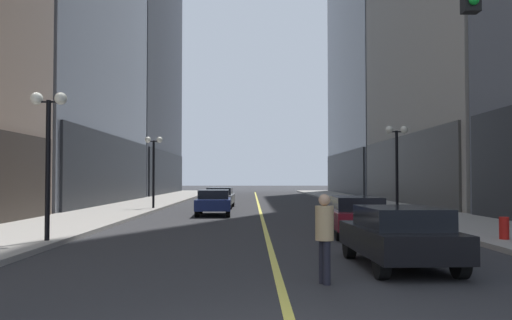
% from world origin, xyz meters
% --- Properties ---
extents(ground_plane, '(200.00, 200.00, 0.00)m').
position_xyz_m(ground_plane, '(0.00, 35.00, 0.00)').
color(ground_plane, '#2D2D30').
extents(sidewalk_left, '(4.50, 78.00, 0.15)m').
position_xyz_m(sidewalk_left, '(-8.25, 35.00, 0.07)').
color(sidewalk_left, '#9E9991').
rests_on(sidewalk_left, ground).
extents(sidewalk_right, '(4.50, 78.00, 0.15)m').
position_xyz_m(sidewalk_right, '(8.25, 35.00, 0.07)').
color(sidewalk_right, '#9E9991').
rests_on(sidewalk_right, ground).
extents(lane_centre_stripe, '(0.16, 70.00, 0.01)m').
position_xyz_m(lane_centre_stripe, '(0.00, 35.00, 0.00)').
color(lane_centre_stripe, '#E5D64C').
rests_on(lane_centre_stripe, ground).
extents(building_right_far, '(14.28, 26.00, 46.72)m').
position_xyz_m(building_right_far, '(17.54, 60.00, 23.29)').
color(building_right_far, slate).
rests_on(building_right_far, ground).
extents(car_black, '(1.94, 4.08, 1.32)m').
position_xyz_m(car_black, '(2.68, 6.39, 0.72)').
color(car_black, black).
rests_on(car_black, ground).
extents(car_maroon, '(1.88, 4.84, 1.32)m').
position_xyz_m(car_maroon, '(3.01, 13.12, 0.72)').
color(car_maroon, maroon).
rests_on(car_maroon, ground).
extents(car_navy, '(1.92, 4.26, 1.32)m').
position_xyz_m(car_navy, '(-2.50, 23.24, 0.72)').
color(car_navy, '#141E4C').
rests_on(car_navy, ground).
extents(car_grey, '(1.85, 4.57, 1.32)m').
position_xyz_m(car_grey, '(-2.57, 30.24, 0.72)').
color(car_grey, slate).
rests_on(car_grey, ground).
extents(pedestrian_in_tan_trench, '(0.44, 0.44, 1.65)m').
position_xyz_m(pedestrian_in_tan_trench, '(0.82, 4.57, 0.96)').
color(pedestrian_in_tan_trench, black).
rests_on(pedestrian_in_tan_trench, ground).
extents(street_lamp_left_near, '(1.06, 0.36, 4.43)m').
position_xyz_m(street_lamp_left_near, '(-6.40, 10.34, 3.26)').
color(street_lamp_left_near, black).
rests_on(street_lamp_left_near, ground).
extents(street_lamp_left_far, '(1.06, 0.36, 4.43)m').
position_xyz_m(street_lamp_left_far, '(-6.40, 27.46, 3.26)').
color(street_lamp_left_far, black).
rests_on(street_lamp_left_far, ground).
extents(street_lamp_right_mid, '(1.06, 0.36, 4.43)m').
position_xyz_m(street_lamp_right_mid, '(6.40, 20.47, 3.26)').
color(street_lamp_right_mid, black).
rests_on(street_lamp_right_mid, ground).
extents(fire_hydrant_right, '(0.28, 0.28, 0.80)m').
position_xyz_m(fire_hydrant_right, '(6.90, 10.55, 0.40)').
color(fire_hydrant_right, red).
rests_on(fire_hydrant_right, ground).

